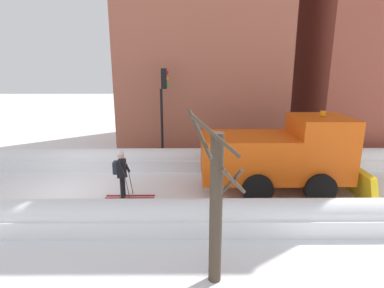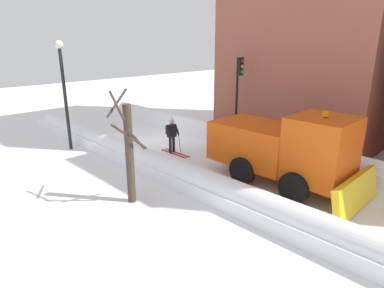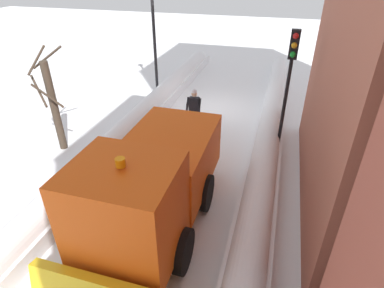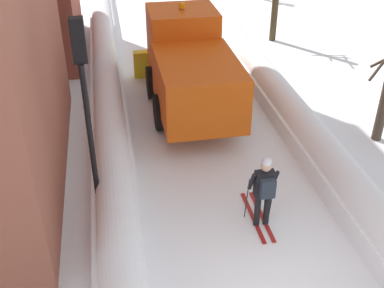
% 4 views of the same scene
% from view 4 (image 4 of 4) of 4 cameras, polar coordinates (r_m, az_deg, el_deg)
% --- Properties ---
extents(ground_plane, '(80.00, 80.00, 0.00)m').
position_cam_4_polar(ground_plane, '(17.54, -0.95, 7.09)').
color(ground_plane, white).
extents(snowbank_left, '(1.10, 36.00, 0.98)m').
position_cam_4_polar(snowbank_left, '(17.18, -10.13, 7.55)').
color(snowbank_left, white).
rests_on(snowbank_left, ground).
extents(snowbank_right, '(1.10, 36.00, 0.96)m').
position_cam_4_polar(snowbank_right, '(18.00, 7.82, 8.86)').
color(snowbank_right, white).
rests_on(snowbank_right, ground).
extents(plow_truck, '(3.20, 5.98, 3.12)m').
position_cam_4_polar(plow_truck, '(15.22, -0.27, 9.20)').
color(plow_truck, '#DB510F').
rests_on(plow_truck, ground).
extents(skier, '(0.62, 1.80, 1.81)m').
position_cam_4_polar(skier, '(10.55, 8.58, -5.32)').
color(skier, black).
rests_on(skier, ground).
extents(traffic_light_pole, '(0.28, 0.42, 4.58)m').
position_cam_4_polar(traffic_light_pole, '(10.06, -12.74, 6.88)').
color(traffic_light_pole, black).
rests_on(traffic_light_pole, ground).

